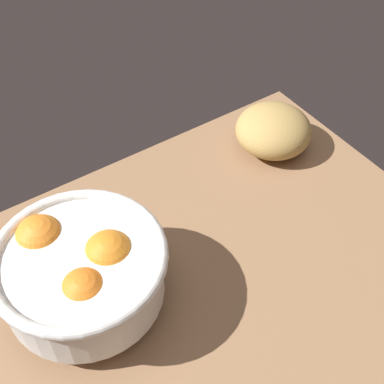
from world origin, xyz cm
name	(u,v)px	position (x,y,z in cm)	size (l,w,h in cm)	color
ground_plane	(269,321)	(0.00, 0.00, -1.50)	(75.37, 66.86, 3.00)	#8B6546
fruit_bowl	(81,270)	(-15.63, -19.02, 7.01)	(22.28, 22.28, 11.60)	white
bread_loaf	(273,130)	(-25.94, 21.58, 3.77)	(13.10, 13.00, 7.54)	tan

